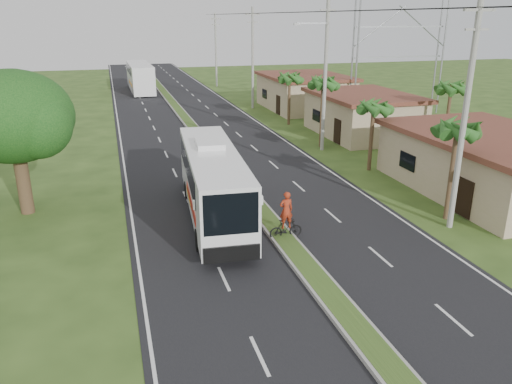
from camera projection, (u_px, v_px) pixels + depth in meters
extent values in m
plane|color=#2D4519|center=(305.00, 268.00, 20.87)|extent=(180.00, 180.00, 0.00)
cube|color=black|center=(211.00, 151.00, 38.99)|extent=(14.00, 160.00, 0.02)
cube|color=gray|center=(211.00, 150.00, 38.96)|extent=(1.20, 160.00, 0.17)
cube|color=#2D4519|center=(211.00, 149.00, 38.93)|extent=(0.95, 160.00, 0.02)
cube|color=silver|center=(123.00, 158.00, 37.23)|extent=(0.12, 160.00, 0.01)
cube|color=silver|center=(292.00, 145.00, 40.76)|extent=(0.12, 160.00, 0.01)
cube|color=tan|center=(490.00, 166.00, 29.46)|extent=(8.00, 12.00, 3.20)
cube|color=#582B1F|center=(495.00, 137.00, 28.88)|extent=(8.60, 12.60, 0.32)
cube|color=tan|center=(362.00, 116.00, 43.94)|extent=(7.00, 10.00, 3.35)
cube|color=#582B1F|center=(364.00, 95.00, 43.33)|extent=(7.60, 10.60, 0.32)
cube|color=tan|center=(304.00, 93.00, 56.59)|extent=(8.00, 11.00, 3.50)
cube|color=#582B1F|center=(305.00, 76.00, 55.96)|extent=(8.60, 11.60, 0.32)
cylinder|color=#473321|center=(452.00, 173.00, 25.13)|extent=(0.26, 0.26, 5.00)
cylinder|color=#473321|center=(371.00, 137.00, 33.46)|extent=(0.26, 0.26, 4.60)
cylinder|color=#473321|center=(322.00, 113.00, 39.51)|extent=(0.26, 0.26, 5.40)
cylinder|color=#473321|center=(289.00, 100.00, 47.89)|extent=(0.26, 0.26, 4.80)
cylinder|color=#473321|center=(447.00, 118.00, 38.21)|extent=(0.26, 0.26, 5.20)
cylinder|color=#473321|center=(23.00, 177.00, 26.11)|extent=(0.70, 0.70, 4.00)
ellipsoid|color=#0F3A12|center=(13.00, 116.00, 25.05)|extent=(6.00, 6.00, 4.68)
sphere|color=#0F3A12|center=(37.00, 125.00, 24.56)|extent=(3.40, 3.40, 3.40)
cylinder|color=gray|center=(465.00, 118.00, 23.10)|extent=(0.28, 0.28, 11.00)
cube|color=gray|center=(480.00, 10.00, 21.54)|extent=(1.60, 0.12, 0.12)
cube|color=gray|center=(477.00, 29.00, 21.81)|extent=(1.20, 0.10, 0.10)
cylinder|color=gray|center=(325.00, 72.00, 37.43)|extent=(0.28, 0.28, 12.00)
cube|color=gray|center=(328.00, 10.00, 35.97)|extent=(1.20, 0.10, 0.10)
cube|color=gray|center=(312.00, 23.00, 35.95)|extent=(2.40, 0.10, 0.10)
cylinder|color=gray|center=(253.00, 59.00, 55.72)|extent=(0.28, 0.28, 11.00)
cube|color=gray|center=(253.00, 14.00, 54.16)|extent=(1.60, 0.12, 0.12)
cube|color=gray|center=(253.00, 22.00, 54.42)|extent=(1.20, 0.10, 0.10)
cylinder|color=gray|center=(216.00, 50.00, 73.92)|extent=(0.28, 0.28, 10.50)
cube|color=gray|center=(215.00, 19.00, 72.45)|extent=(1.60, 0.12, 0.12)
cube|color=gray|center=(215.00, 25.00, 72.71)|extent=(1.20, 0.10, 0.10)
cylinder|color=gray|center=(357.00, 58.00, 50.09)|extent=(0.18, 0.18, 12.00)
cylinder|color=gray|center=(443.00, 56.00, 52.72)|extent=(0.18, 0.18, 12.00)
cylinder|color=gray|center=(352.00, 58.00, 50.99)|extent=(0.18, 0.18, 12.00)
cylinder|color=gray|center=(437.00, 56.00, 53.63)|extent=(0.18, 0.18, 12.00)
cube|color=gray|center=(398.00, 57.00, 51.86)|extent=(10.00, 0.14, 0.14)
cube|color=gray|center=(401.00, 27.00, 50.86)|extent=(10.00, 0.14, 0.14)
cube|color=white|center=(213.00, 181.00, 25.45)|extent=(3.42, 12.08, 3.13)
cube|color=black|center=(211.00, 165.00, 25.77)|extent=(3.28, 9.71, 1.25)
cube|color=black|center=(231.00, 214.00, 19.83)|extent=(2.24, 0.32, 1.75)
cube|color=red|center=(216.00, 200.00, 24.55)|extent=(2.94, 5.35, 0.55)
cube|color=#F1A914|center=(213.00, 195.00, 26.01)|extent=(2.76, 3.17, 0.25)
cube|color=white|center=(209.00, 143.00, 25.99)|extent=(1.58, 2.49, 0.28)
cylinder|color=black|center=(199.00, 240.00, 22.24)|extent=(0.40, 1.06, 1.03)
cylinder|color=black|center=(249.00, 236.00, 22.67)|extent=(0.40, 1.06, 1.03)
cylinder|color=black|center=(188.00, 190.00, 28.67)|extent=(0.40, 1.06, 1.03)
cylinder|color=black|center=(226.00, 187.00, 29.09)|extent=(0.40, 1.06, 1.03)
cube|color=white|center=(140.00, 77.00, 69.86)|extent=(3.06, 13.19, 3.66)
cube|color=black|center=(139.00, 69.00, 70.02)|extent=(3.06, 9.76, 1.24)
cube|color=orange|center=(141.00, 83.00, 69.06)|extent=(3.00, 6.33, 0.40)
cylinder|color=black|center=(135.00, 93.00, 65.10)|extent=(0.36, 1.10, 1.10)
cylinder|color=black|center=(154.00, 92.00, 65.79)|extent=(0.36, 1.10, 1.10)
cylinder|color=black|center=(130.00, 84.00, 74.38)|extent=(0.36, 1.10, 1.10)
cylinder|color=black|center=(147.00, 83.00, 75.08)|extent=(0.36, 1.10, 1.10)
imported|color=black|center=(286.00, 229.00, 23.45)|extent=(1.63, 0.50, 0.97)
imported|color=#9C2D16|center=(286.00, 210.00, 23.13)|extent=(0.67, 0.45, 1.79)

